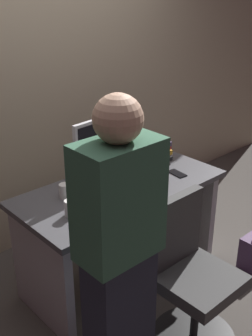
% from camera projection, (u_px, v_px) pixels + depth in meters
% --- Properties ---
extents(ground_plane, '(9.00, 9.00, 0.00)m').
position_uv_depth(ground_plane, '(122.00, 274.00, 3.23)').
color(ground_plane, '#4C4742').
extents(wall_back, '(6.40, 0.10, 3.00)m').
position_uv_depth(wall_back, '(40.00, 58.00, 3.24)').
color(wall_back, tan).
rests_on(wall_back, ground).
extents(desk, '(1.47, 0.70, 0.76)m').
position_uv_depth(desk, '(121.00, 215.00, 3.02)').
color(desk, '#4C4C51').
rests_on(desk, ground).
extents(office_chair, '(0.52, 0.52, 0.94)m').
position_uv_depth(office_chair, '(190.00, 280.00, 2.51)').
color(office_chair, black).
rests_on(office_chair, ground).
extents(person_at_desk, '(0.40, 0.24, 1.64)m').
position_uv_depth(person_at_desk, '(119.00, 255.00, 2.05)').
color(person_at_desk, '#262838').
rests_on(person_at_desk, ground).
extents(monitor, '(0.54, 0.16, 0.46)m').
position_uv_depth(monitor, '(104.00, 144.00, 2.93)').
color(monitor, silver).
rests_on(monitor, desk).
extents(keyboard, '(0.43, 0.14, 0.02)m').
position_uv_depth(keyboard, '(132.00, 189.00, 2.85)').
color(keyboard, '#262626').
rests_on(keyboard, desk).
extents(mouse, '(0.06, 0.10, 0.03)m').
position_uv_depth(mouse, '(162.00, 175.00, 3.04)').
color(mouse, white).
rests_on(mouse, desk).
extents(cup_near_keyboard, '(0.07, 0.07, 0.10)m').
position_uv_depth(cup_near_keyboard, '(70.00, 208.00, 2.54)').
color(cup_near_keyboard, white).
rests_on(cup_near_keyboard, desk).
extents(cup_by_monitor, '(0.07, 0.07, 0.10)m').
position_uv_depth(cup_by_monitor, '(65.00, 191.00, 2.75)').
color(cup_by_monitor, white).
rests_on(cup_by_monitor, desk).
extents(book_stack, '(0.22, 0.19, 0.17)m').
position_uv_depth(book_stack, '(158.00, 153.00, 3.25)').
color(book_stack, white).
rests_on(book_stack, desk).
extents(cell_phone, '(0.09, 0.15, 0.01)m').
position_uv_depth(cell_phone, '(177.00, 173.00, 3.09)').
color(cell_phone, black).
rests_on(cell_phone, desk).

